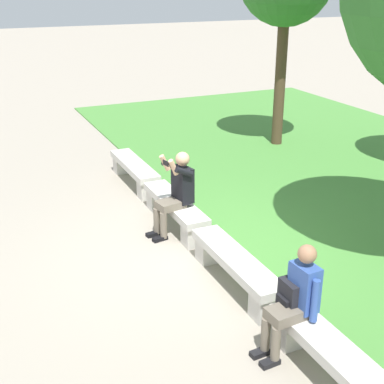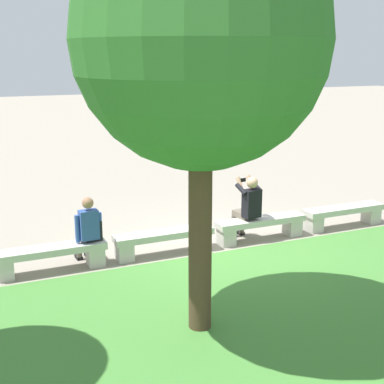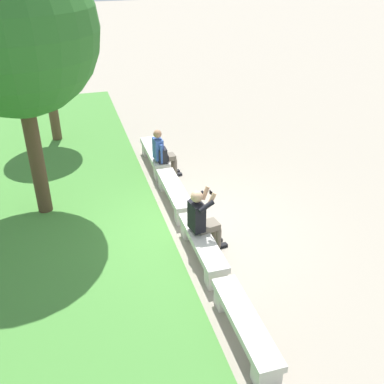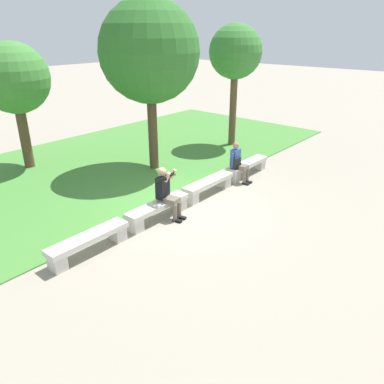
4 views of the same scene
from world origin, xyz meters
The scene contains 10 objects.
ground_plane centered at (0.00, 0.00, 0.00)m, with size 80.00×80.00×0.00m, color gray.
grass_strip centered at (0.00, 4.38, 0.01)m, with size 20.06×8.00×0.03m, color #478438.
bench_main centered at (-3.09, 0.00, 0.30)m, with size 1.89×0.40×0.45m.
bench_near centered at (-1.03, 0.00, 0.30)m, with size 1.89×0.40×0.45m.
bench_mid centered at (1.03, 0.00, 0.30)m, with size 1.89×0.40×0.45m.
bench_far centered at (3.09, 0.00, 0.30)m, with size 1.89×0.40×0.45m.
person_photographer centered at (-0.77, -0.08, 0.74)m, with size 0.52×0.76×1.32m.
person_distant centered at (2.43, -0.07, 0.67)m, with size 0.48×0.69×1.26m.
backpack centered at (2.33, -0.05, 0.63)m, with size 0.28×0.24×0.43m.
tree_right_background centered at (1.55, 2.79, 3.77)m, with size 3.13×3.13×5.35m.
Camera 2 is at (4.26, 8.79, 3.64)m, focal length 50.00 mm.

